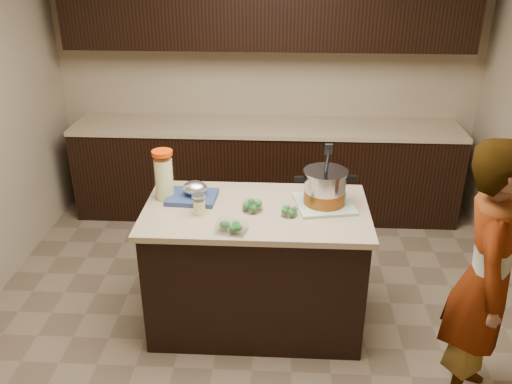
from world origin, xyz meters
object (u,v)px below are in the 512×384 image
(stock_pot, at_px, (325,189))
(island, at_px, (256,267))
(lemonade_pitcher, at_px, (164,176))
(person, at_px, (486,280))

(stock_pot, bearing_deg, island, -175.99)
(lemonade_pitcher, distance_m, person, 2.05)
(island, xyz_separation_m, person, (1.28, -0.60, 0.36))
(person, bearing_deg, island, 83.60)
(stock_pot, height_order, lemonade_pitcher, stock_pot)
(stock_pot, distance_m, person, 1.10)
(island, relative_size, person, 0.90)
(island, relative_size, stock_pot, 3.58)
(person, bearing_deg, lemonade_pitcher, 87.66)
(lemonade_pitcher, relative_size, person, 0.20)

